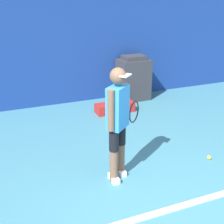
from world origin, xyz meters
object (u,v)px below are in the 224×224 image
object	(u,v)px
tennis_player	(118,120)
equipment_bag	(115,108)
tennis_ball	(209,158)
covered_chair	(133,79)

from	to	relation	value
tennis_player	equipment_bag	bearing A→B (deg)	27.91
tennis_player	equipment_bag	distance (m)	2.76
tennis_player	equipment_bag	xyz separation A→B (m)	(1.00, 2.44, -0.81)
tennis_player	tennis_ball	bearing A→B (deg)	-44.06
covered_chair	equipment_bag	bearing A→B (deg)	-139.11
tennis_player	tennis_ball	world-z (taller)	tennis_player
tennis_player	covered_chair	distance (m)	3.63
tennis_player	tennis_ball	size ratio (longest dim) A/B	24.27
equipment_bag	tennis_player	bearing A→B (deg)	-112.33
tennis_player	covered_chair	world-z (taller)	tennis_player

